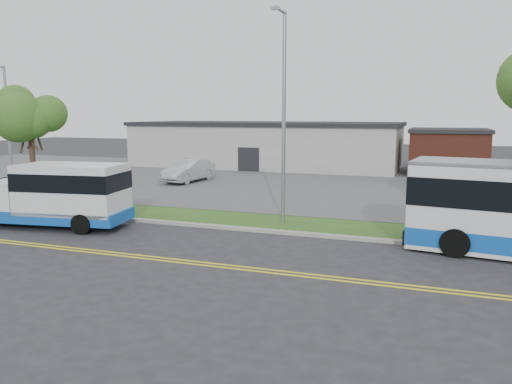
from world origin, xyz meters
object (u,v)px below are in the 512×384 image
at_px(tree_west, 29,114).
at_px(parked_car_b, 95,174).
at_px(streetlight_near, 283,112).
at_px(pedestrian, 44,190).
at_px(parked_car_a, 189,171).
at_px(shuttle_bus, 58,193).
at_px(streetlight_far, 7,124).

height_order(tree_west, parked_car_b, tree_west).
height_order(streetlight_near, pedestrian, streetlight_near).
bearing_deg(parked_car_a, streetlight_near, -40.25).
bearing_deg(shuttle_bus, parked_car_b, 112.63).
bearing_deg(parked_car_a, parked_car_b, -144.15).
bearing_deg(pedestrian, parked_car_a, -141.49).
bearing_deg(streetlight_near, shuttle_bus, -158.52).
relative_size(tree_west, pedestrian, 4.06).
relative_size(pedestrian, parked_car_b, 0.35).
height_order(streetlight_far, parked_car_a, streetlight_far).
xyz_separation_m(parked_car_a, parked_car_b, (-5.85, -3.33, -0.13)).
bearing_deg(shuttle_bus, streetlight_far, 137.28).
height_order(pedestrian, parked_car_a, pedestrian).
distance_m(parked_car_a, parked_car_b, 6.74).
relative_size(tree_west, shuttle_bus, 0.88).
height_order(parked_car_a, parked_car_b, parked_car_a).
relative_size(streetlight_near, parked_car_a, 1.89).
distance_m(tree_west, shuttle_bus, 7.76).
distance_m(pedestrian, parked_car_a, 11.81).
xyz_separation_m(shuttle_bus, pedestrian, (-4.31, 3.74, -0.60)).
xyz_separation_m(tree_west, streetlight_far, (-4.00, 2.22, -0.65)).
relative_size(parked_car_a, parked_car_b, 1.04).
distance_m(streetlight_near, parked_car_a, 16.27).
distance_m(tree_west, parked_car_a, 12.42).
bearing_deg(streetlight_far, parked_car_b, 66.43).
distance_m(tree_west, streetlight_near, 15.01).
bearing_deg(streetlight_far, shuttle_bus, -34.37).
relative_size(tree_west, streetlight_near, 0.73).
bearing_deg(pedestrian, tree_west, -60.22).
bearing_deg(streetlight_far, pedestrian, -27.88).
bearing_deg(streetlight_near, parked_car_b, 154.21).
relative_size(streetlight_far, parked_car_b, 1.66).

